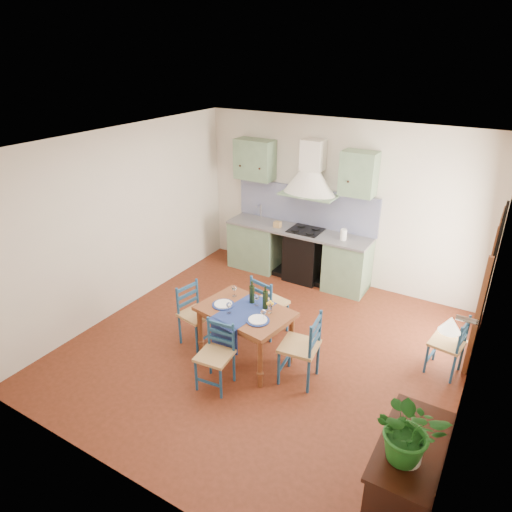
{
  "coord_description": "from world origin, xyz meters",
  "views": [
    {
      "loc": [
        2.55,
        -4.54,
        3.83
      ],
      "look_at": [
        -0.33,
        0.3,
        1.22
      ],
      "focal_mm": 32.0,
      "sensor_mm": 36.0,
      "label": 1
    }
  ],
  "objects_px": {
    "chair_near": "(216,355)",
    "sideboard": "(405,480)",
    "potted_plant": "(410,430)",
    "dining_table": "(245,316)"
  },
  "relations": [
    {
      "from": "sideboard",
      "to": "potted_plant",
      "type": "xyz_separation_m",
      "value": [
        -0.01,
        -0.17,
        0.71
      ]
    },
    {
      "from": "chair_near",
      "to": "potted_plant",
      "type": "bearing_deg",
      "value": -19.21
    },
    {
      "from": "chair_near",
      "to": "sideboard",
      "type": "height_order",
      "value": "sideboard"
    },
    {
      "from": "dining_table",
      "to": "chair_near",
      "type": "distance_m",
      "value": 0.67
    },
    {
      "from": "dining_table",
      "to": "potted_plant",
      "type": "xyz_separation_m",
      "value": [
        2.37,
        -1.46,
        0.56
      ]
    },
    {
      "from": "chair_near",
      "to": "sideboard",
      "type": "bearing_deg",
      "value": -15.32
    },
    {
      "from": "chair_near",
      "to": "potted_plant",
      "type": "distance_m",
      "value": 2.66
    },
    {
      "from": "dining_table",
      "to": "chair_near",
      "type": "bearing_deg",
      "value": -92.58
    },
    {
      "from": "dining_table",
      "to": "chair_near",
      "type": "height_order",
      "value": "dining_table"
    },
    {
      "from": "sideboard",
      "to": "dining_table",
      "type": "bearing_deg",
      "value": 151.64
    }
  ]
}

